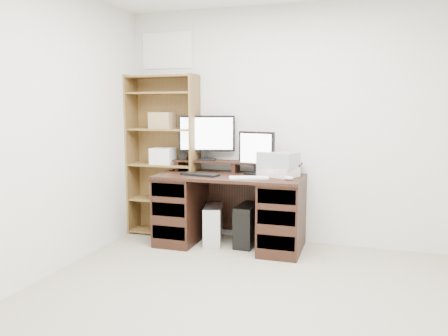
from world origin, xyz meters
The scene contains 14 objects.
room centered at (0.00, 0.00, 1.25)m, with size 3.54×4.04×2.54m.
desk centered at (-0.50, 1.64, 0.39)m, with size 1.50×0.70×0.75m.
riser_shelf centered at (-0.50, 1.85, 0.84)m, with size 1.40×0.22×0.12m.
monitor_wide centered at (-0.83, 1.86, 1.14)m, with size 0.60×0.23×0.49m.
monitor_small centered at (-0.25, 1.76, 0.99)m, with size 0.40×0.20×0.45m.
speaker centered at (-1.11, 1.83, 0.97)m, with size 0.08×0.08×0.19m, color black.
keyboard_black centered at (-0.78, 1.51, 0.76)m, with size 0.40×0.13×0.02m, color black.
keyboard_white centered at (-0.26, 1.48, 0.76)m, with size 0.38×0.12×0.02m, color white.
mouse centered at (0.13, 1.50, 0.77)m, with size 0.09×0.06×0.04m, color silver.
printer centered at (-0.01, 1.71, 0.79)m, with size 0.36×0.27×0.09m, color beige.
basket centered at (-0.01, 1.71, 0.92)m, with size 0.36×0.26×0.16m, color gray.
tower_silver centered at (-0.70, 1.67, 0.20)m, with size 0.18×0.40×0.40m, color silver.
tower_black centered at (-0.33, 1.71, 0.22)m, with size 0.20×0.44×0.43m.
bookshelf centered at (-1.35, 1.86, 0.92)m, with size 0.80×0.30×1.80m.
Camera 1 is at (0.78, -2.62, 1.43)m, focal length 35.00 mm.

